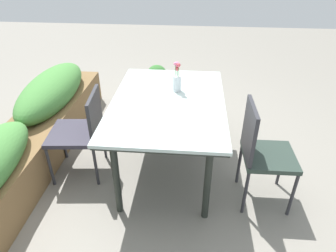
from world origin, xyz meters
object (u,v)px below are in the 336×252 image
at_px(chair_far_side, 82,129).
at_px(flower_vase, 177,80).
at_px(chair_near_left, 261,149).
at_px(planter_box, 26,139).
at_px(potted_plant, 157,82).
at_px(dining_table, 168,108).

relative_size(chair_far_side, flower_vase, 2.97).
distance_m(chair_far_side, flower_vase, 1.01).
xyz_separation_m(chair_near_left, planter_box, (0.25, 2.22, -0.20)).
relative_size(flower_vase, potted_plant, 0.55).
relative_size(chair_far_side, potted_plant, 1.63).
bearing_deg(chair_near_left, potted_plant, -150.73).
xyz_separation_m(chair_far_side, potted_plant, (1.65, -0.51, -0.23)).
bearing_deg(planter_box, chair_near_left, -96.37).
height_order(flower_vase, planter_box, flower_vase).
distance_m(dining_table, chair_near_left, 0.89).
bearing_deg(chair_far_side, dining_table, -88.56).
distance_m(flower_vase, planter_box, 1.61).
relative_size(chair_near_left, flower_vase, 3.25).
distance_m(flower_vase, potted_plant, 1.52).
bearing_deg(dining_table, flower_vase, -17.50).
bearing_deg(potted_plant, chair_far_side, 162.75).
bearing_deg(chair_far_side, potted_plant, -22.63).
distance_m(chair_near_left, flower_vase, 0.99).
relative_size(dining_table, chair_far_side, 1.72).
height_order(chair_far_side, potted_plant, chair_far_side).
distance_m(dining_table, flower_vase, 0.29).
height_order(chair_far_side, flower_vase, flower_vase).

